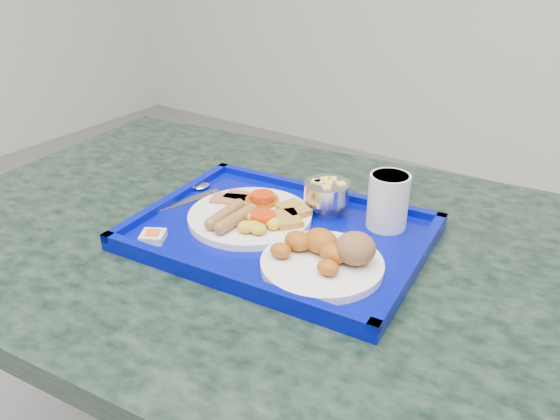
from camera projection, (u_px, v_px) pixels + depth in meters
name	position (u px, v px, depth m)	size (l,w,h in m)	color
table	(264.00, 323.00, 1.07)	(1.35, 0.98, 0.80)	slate
tray	(280.00, 234.00, 0.95)	(0.52, 0.40, 0.03)	#030A91
main_plate	(253.00, 215.00, 0.97)	(0.22, 0.22, 0.03)	white
bread_plate	(327.00, 256.00, 0.83)	(0.19, 0.19, 0.06)	white
fruit_bowl	(327.00, 192.00, 0.99)	(0.08, 0.08, 0.06)	silver
juice_cup	(388.00, 199.00, 0.94)	(0.07, 0.07, 0.10)	silver
spoon	(197.00, 191.00, 1.08)	(0.06, 0.15, 0.01)	silver
knife	(178.00, 204.00, 1.03)	(0.01, 0.18, 0.00)	silver
jam_packet	(153.00, 236.00, 0.91)	(0.05, 0.05, 0.02)	silver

